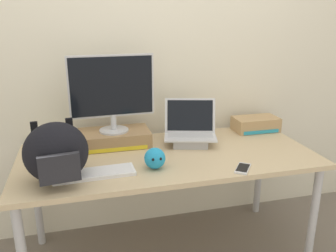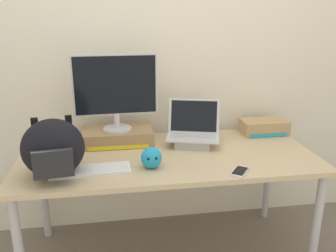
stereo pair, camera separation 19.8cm
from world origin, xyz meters
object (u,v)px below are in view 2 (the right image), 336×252
(desktop_monitor, at_px, (116,90))
(messenger_backpack, at_px, (53,149))
(toner_box_yellow, at_px, (118,136))
(external_keyboard, at_px, (91,170))
(open_laptop, at_px, (193,136))
(coffee_mug, at_px, (64,142))
(plush_toy, at_px, (151,158))
(toner_box_cyan, at_px, (264,127))
(cell_phone, at_px, (240,171))

(desktop_monitor, distance_m, messenger_backpack, 0.59)
(toner_box_yellow, distance_m, messenger_backpack, 0.57)
(toner_box_yellow, xyz_separation_m, external_keyboard, (-0.15, -0.43, -0.04))
(open_laptop, relative_size, coffee_mug, 2.94)
(messenger_backpack, bearing_deg, toner_box_yellow, 45.98)
(external_keyboard, xyz_separation_m, plush_toy, (0.33, 0.01, 0.05))
(plush_toy, height_order, toner_box_cyan, plush_toy)
(open_laptop, relative_size, external_keyboard, 0.89)
(messenger_backpack, distance_m, toner_box_cyan, 1.45)
(open_laptop, xyz_separation_m, plush_toy, (-0.31, -0.32, 0.00))
(coffee_mug, xyz_separation_m, cell_phone, (0.98, -0.51, -0.04))
(open_laptop, relative_size, messenger_backpack, 1.10)
(messenger_backpack, relative_size, cell_phone, 2.27)
(messenger_backpack, xyz_separation_m, toner_box_cyan, (1.37, 0.49, -0.11))
(cell_phone, bearing_deg, coffee_mug, -170.34)
(desktop_monitor, bearing_deg, messenger_backpack, -128.68)
(toner_box_cyan, bearing_deg, coffee_mug, -176.24)
(plush_toy, bearing_deg, open_laptop, 46.24)
(toner_box_cyan, bearing_deg, desktop_monitor, -177.82)
(open_laptop, bearing_deg, toner_box_yellow, -175.73)
(open_laptop, distance_m, cell_phone, 0.49)
(desktop_monitor, distance_m, toner_box_cyan, 1.08)
(messenger_backpack, bearing_deg, external_keyboard, -1.10)
(open_laptop, bearing_deg, plush_toy, -118.20)
(coffee_mug, bearing_deg, cell_phone, -27.34)
(desktop_monitor, bearing_deg, cell_phone, -42.99)
(toner_box_yellow, xyz_separation_m, desktop_monitor, (0.00, -0.00, 0.31))
(coffee_mug, relative_size, plush_toy, 1.11)
(desktop_monitor, xyz_separation_m, open_laptop, (0.49, -0.10, -0.30))
(toner_box_yellow, xyz_separation_m, messenger_backpack, (-0.33, -0.45, 0.11))
(toner_box_yellow, relative_size, open_laptop, 1.18)
(desktop_monitor, height_order, plush_toy, desktop_monitor)
(desktop_monitor, bearing_deg, toner_box_yellow, 90.75)
(toner_box_yellow, bearing_deg, external_keyboard, -109.61)
(cell_phone, height_order, toner_box_cyan, toner_box_cyan)
(desktop_monitor, xyz_separation_m, cell_phone, (0.64, -0.56, -0.35))
(open_laptop, xyz_separation_m, messenger_backpack, (-0.82, -0.35, 0.10))
(messenger_backpack, relative_size, toner_box_cyan, 1.09)
(coffee_mug, height_order, cell_phone, coffee_mug)
(open_laptop, xyz_separation_m, coffee_mug, (-0.82, 0.05, -0.01))
(messenger_backpack, bearing_deg, plush_toy, -4.15)
(toner_box_yellow, bearing_deg, coffee_mug, -171.23)
(cell_phone, height_order, plush_toy, plush_toy)
(external_keyboard, bearing_deg, toner_box_cyan, 19.43)
(desktop_monitor, height_order, messenger_backpack, desktop_monitor)
(messenger_backpack, height_order, coffee_mug, messenger_backpack)
(toner_box_yellow, relative_size, toner_box_cyan, 1.42)
(external_keyboard, xyz_separation_m, cell_phone, (0.80, -0.13, -0.01))
(external_keyboard, xyz_separation_m, toner_box_cyan, (1.19, 0.47, 0.04))
(open_laptop, distance_m, messenger_backpack, 0.90)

